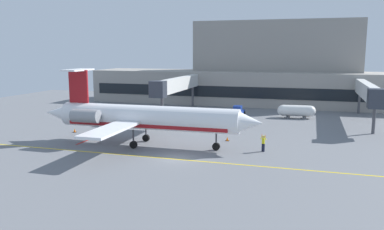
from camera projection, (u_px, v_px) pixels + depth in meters
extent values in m
cube|color=slate|center=(178.00, 159.00, 42.26)|extent=(120.00, 120.00, 0.10)
cube|color=yellow|center=(177.00, 159.00, 41.79)|extent=(108.00, 0.24, 0.01)
cube|color=red|center=(93.00, 138.00, 52.04)|extent=(0.30, 8.00, 0.01)
cube|color=gray|center=(269.00, 88.00, 83.61)|extent=(77.75, 11.73, 7.06)
cube|color=gray|center=(276.00, 46.00, 84.69)|extent=(34.98, 8.21, 10.71)
cube|color=black|center=(266.00, 93.00, 78.09)|extent=(74.64, 0.12, 2.27)
cube|color=silver|center=(367.00, 91.00, 62.99)|extent=(1.40, 20.96, 2.40)
cube|color=#2D333D|center=(377.00, 99.00, 52.25)|extent=(2.40, 2.00, 2.64)
cylinder|color=#4C4C51|center=(359.00, 103.00, 71.98)|extent=(0.44, 0.44, 3.92)
cylinder|color=#4C4C51|center=(374.00, 120.00, 54.36)|extent=(0.44, 0.44, 3.92)
cube|color=silver|center=(180.00, 84.00, 72.73)|extent=(1.40, 19.71, 2.40)
cube|color=#2D333D|center=(158.00, 89.00, 62.58)|extent=(2.40, 2.00, 2.64)
cylinder|color=#4C4C51|center=(193.00, 96.00, 81.15)|extent=(0.44, 0.44, 4.16)
cylinder|color=#4C4C51|center=(162.00, 108.00, 64.71)|extent=(0.44, 0.44, 4.16)
cylinder|color=white|center=(148.00, 117.00, 47.38)|extent=(22.31, 3.18, 2.90)
cube|color=maroon|center=(148.00, 124.00, 47.51)|extent=(20.08, 2.86, 0.52)
cone|color=white|center=(249.00, 122.00, 44.02)|extent=(3.23, 2.88, 2.85)
cone|color=white|center=(59.00, 113.00, 50.82)|extent=(3.80, 2.51, 2.47)
cube|color=white|center=(152.00, 113.00, 53.70)|extent=(3.06, 9.22, 0.28)
cube|color=white|center=(110.00, 130.00, 42.24)|extent=(3.06, 9.22, 0.28)
cylinder|color=gray|center=(104.00, 110.00, 51.48)|extent=(3.50, 1.64, 1.60)
cylinder|color=gray|center=(86.00, 116.00, 47.14)|extent=(3.50, 1.64, 1.60)
cube|color=maroon|center=(78.00, 86.00, 49.40)|extent=(2.62, 0.27, 4.13)
cube|color=white|center=(78.00, 70.00, 49.06)|extent=(2.09, 4.67, 0.20)
cylinder|color=#3F3F44|center=(216.00, 138.00, 45.36)|extent=(0.20, 0.20, 1.56)
cylinder|color=black|center=(216.00, 146.00, 45.53)|extent=(0.90, 0.36, 0.90)
cylinder|color=#3F3F44|center=(146.00, 130.00, 49.80)|extent=(0.20, 0.20, 1.56)
cylinder|color=black|center=(146.00, 138.00, 49.96)|extent=(0.90, 0.36, 0.90)
cylinder|color=#3F3F44|center=(133.00, 136.00, 46.22)|extent=(0.20, 0.20, 1.56)
cylinder|color=black|center=(134.00, 145.00, 46.39)|extent=(0.90, 0.36, 0.90)
cube|color=silver|center=(215.00, 119.00, 62.53)|extent=(3.03, 1.72, 0.67)
cube|color=#B8B1A9|center=(210.00, 113.00, 62.59)|extent=(1.25, 1.47, 1.15)
cylinder|color=black|center=(208.00, 122.00, 62.08)|extent=(0.71, 0.31, 0.70)
cylinder|color=black|center=(210.00, 120.00, 63.59)|extent=(0.71, 0.31, 0.70)
cylinder|color=black|center=(221.00, 122.00, 61.58)|extent=(0.71, 0.31, 0.70)
cylinder|color=black|center=(222.00, 120.00, 63.09)|extent=(0.71, 0.31, 0.70)
cube|color=#19389E|center=(239.00, 112.00, 69.38)|extent=(1.60, 3.78, 0.59)
cube|color=navy|center=(238.00, 109.00, 68.26)|extent=(1.40, 1.53, 1.03)
cylinder|color=black|center=(242.00, 115.00, 67.96)|extent=(0.30, 0.71, 0.70)
cylinder|color=black|center=(233.00, 115.00, 68.43)|extent=(0.30, 0.71, 0.70)
cylinder|color=black|center=(244.00, 113.00, 70.42)|extent=(0.30, 0.71, 0.70)
cylinder|color=black|center=(236.00, 113.00, 70.88)|extent=(0.30, 0.71, 0.70)
cylinder|color=white|center=(296.00, 111.00, 67.11)|extent=(4.65, 2.19, 1.89)
sphere|color=white|center=(310.00, 111.00, 66.60)|extent=(1.85, 1.85, 1.85)
sphere|color=white|center=(283.00, 110.00, 67.62)|extent=(1.85, 1.85, 1.85)
cube|color=#59595B|center=(288.00, 117.00, 67.68)|extent=(0.60, 1.70, 0.35)
cube|color=#59595B|center=(304.00, 118.00, 66.90)|extent=(0.60, 1.70, 0.35)
cylinder|color=#191E33|center=(264.00, 148.00, 44.87)|extent=(0.18, 0.18, 0.94)
cylinder|color=#191E33|center=(262.00, 147.00, 45.00)|extent=(0.18, 0.18, 0.94)
cylinder|color=yellow|center=(263.00, 141.00, 44.81)|extent=(0.34, 0.34, 0.63)
sphere|color=tan|center=(263.00, 137.00, 44.74)|extent=(0.24, 0.24, 0.24)
cylinder|color=yellow|center=(265.00, 138.00, 44.61)|extent=(0.39, 0.23, 0.50)
cylinder|color=#F2590C|center=(265.00, 136.00, 44.57)|extent=(0.06, 0.06, 0.28)
cylinder|color=yellow|center=(262.00, 137.00, 44.88)|extent=(0.39, 0.23, 0.50)
cylinder|color=#F2590C|center=(262.00, 135.00, 44.85)|extent=(0.06, 0.06, 0.28)
cone|color=orange|center=(75.00, 130.00, 55.59)|extent=(0.36, 0.36, 0.55)
cube|color=black|center=(75.00, 132.00, 55.63)|extent=(0.47, 0.47, 0.04)
cone|color=orange|center=(227.00, 139.00, 50.30)|extent=(0.36, 0.36, 0.55)
cube|color=black|center=(227.00, 141.00, 50.34)|extent=(0.47, 0.47, 0.04)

